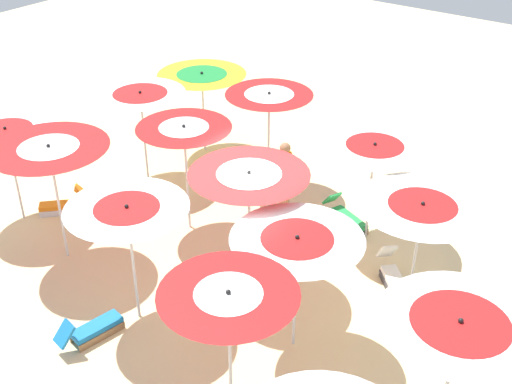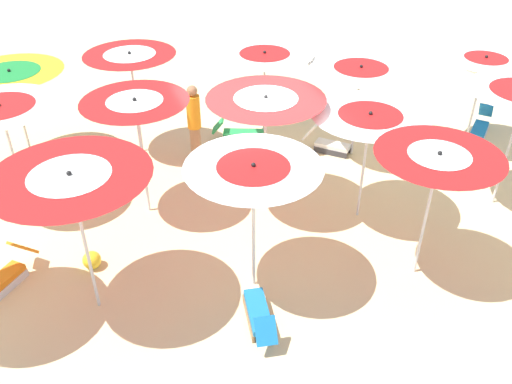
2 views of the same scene
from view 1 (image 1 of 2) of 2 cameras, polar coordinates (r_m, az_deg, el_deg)
The scene contains 20 objects.
ground at distance 12.93m, azimuth -0.95°, elevation -7.37°, with size 39.83×39.83×0.04m, color beige.
beach_umbrella_0 at distance 14.58m, azimuth -20.84°, elevation 4.39°, with size 2.14×2.14×2.24m.
beach_umbrella_1 at distance 12.83m, azimuth -17.47°, elevation 3.00°, with size 2.26×2.26×2.54m.
beach_umbrella_2 at distance 10.94m, azimuth -11.09°, elevation -2.14°, with size 2.06×2.06×2.37m.
beach_umbrella_3 at distance 8.99m, azimuth -2.39°, elevation -9.87°, with size 1.95×1.95×2.39m.
beach_umbrella_5 at distance 15.51m, azimuth -9.98°, elevation 7.80°, with size 2.09×2.09×2.28m.
beach_umbrella_6 at distance 13.31m, azimuth -6.25°, elevation 4.88°, with size 1.94×1.94×2.44m.
beach_umbrella_7 at distance 11.54m, azimuth -0.61°, elevation 0.84°, with size 2.16×2.16×2.45m.
beach_umbrella_8 at distance 10.24m, azimuth 3.57°, elevation -4.86°, with size 2.12×2.12×2.25m.
beach_umbrella_9 at distance 8.77m, azimuth 17.13°, elevation -11.80°, with size 2.08×2.08×2.50m.
beach_umbrella_10 at distance 16.73m, azimuth -4.72°, elevation 9.71°, with size 2.24×2.24×2.18m.
beach_umbrella_11 at distance 14.83m, azimuth 1.14°, elevation 7.96°, with size 1.99×1.99×2.43m.
beach_umbrella_12 at distance 13.18m, azimuth 10.23°, elevation 3.45°, with size 2.22×2.22×2.23m.
beach_umbrella_13 at distance 11.52m, azimuth 14.17°, elevation -1.91°, with size 2.28×2.28×2.18m.
lounger_0 at distance 14.41m, azimuth 7.82°, elevation -2.17°, with size 1.28×0.81×0.57m.
lounger_2 at distance 11.82m, azimuth -14.05°, elevation -11.46°, with size 0.54×1.23×0.57m.
lounger_3 at distance 12.85m, azimuth 11.81°, elevation -7.07°, with size 1.02×1.04×0.68m.
lounger_4 at distance 15.32m, azimuth -16.39°, elevation -1.02°, with size 1.05×1.07×0.64m.
beachgoer_0 at distance 14.15m, azimuth 2.48°, elevation 1.14°, with size 0.30×0.30×1.84m.
beach_ball at distance 14.35m, azimuth -13.14°, elevation -3.07°, with size 0.32×0.32×0.32m, color yellow.
Camera 1 is at (-6.23, 8.03, 7.98)m, focal length 46.02 mm.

